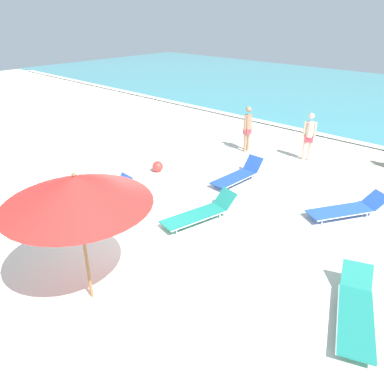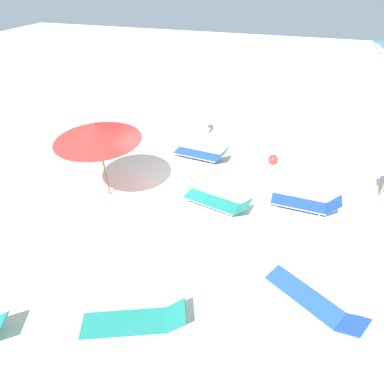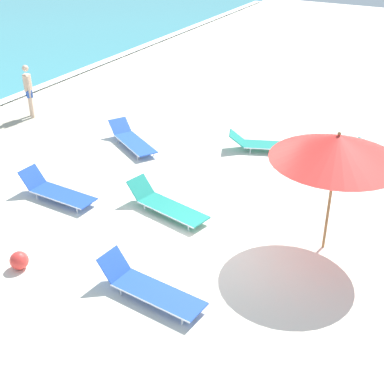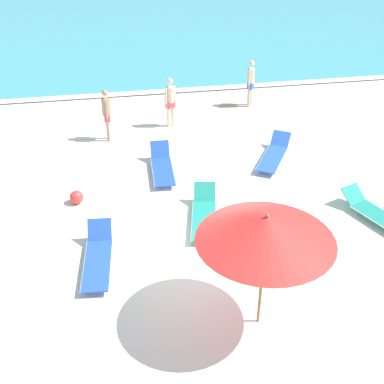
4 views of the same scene
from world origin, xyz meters
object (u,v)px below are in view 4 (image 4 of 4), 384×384
object	(u,v)px
sun_lounger_under_umbrella	(162,166)
beachgoer_shoreline_child	(251,81)
beachgoer_wading_adult	(107,112)
beach_ball	(77,197)
sun_lounger_beside_umbrella	(204,214)
sun_lounger_near_water_left	(98,257)
sun_lounger_near_water_right	(274,154)
beachgoer_strolling_adult	(170,99)
sun_lounger_mid_beach_solo	(377,214)
beach_umbrella	(266,229)

from	to	relation	value
sun_lounger_under_umbrella	beachgoer_shoreline_child	world-z (taller)	beachgoer_shoreline_child
beachgoer_wading_adult	sun_lounger_under_umbrella	bearing A→B (deg)	-149.54
beachgoer_wading_adult	beach_ball	world-z (taller)	beachgoer_wading_adult
sun_lounger_beside_umbrella	beachgoer_wading_adult	distance (m)	5.74
sun_lounger_near_water_left	sun_lounger_near_water_right	world-z (taller)	sun_lounger_near_water_left
beachgoer_shoreline_child	beachgoer_strolling_adult	bearing A→B (deg)	-33.08
sun_lounger_near_water_left	beach_ball	xyz separation A→B (m)	(-0.50, 2.75, -0.03)
sun_lounger_under_umbrella	beachgoer_strolling_adult	world-z (taller)	beachgoer_strolling_adult
sun_lounger_near_water_left	beachgoer_strolling_adult	world-z (taller)	beachgoer_strolling_adult
beachgoer_shoreline_child	sun_lounger_mid_beach_solo	bearing A→B (deg)	44.00
sun_lounger_under_umbrella	beachgoer_wading_adult	xyz separation A→B (m)	(-1.48, 2.54, 0.78)
beachgoer_strolling_adult	sun_lounger_near_water_left	bearing A→B (deg)	-142.29
sun_lounger_near_water_left	sun_lounger_near_water_right	xyz separation A→B (m)	(5.52, 4.17, -0.01)
sun_lounger_under_umbrella	beachgoer_shoreline_child	bearing A→B (deg)	51.45
beachgoer_wading_adult	beachgoer_shoreline_child	distance (m)	5.75
beach_umbrella	sun_lounger_near_water_right	size ratio (longest dim) A/B	1.19
sun_lounger_beside_umbrella	sun_lounger_near_water_left	xyz separation A→B (m)	(-2.75, -1.30, 0.00)
beach_umbrella	beachgoer_wading_adult	world-z (taller)	beach_umbrella
sun_lounger_near_water_left	beachgoer_strolling_adult	xyz separation A→B (m)	(2.72, 7.24, 0.78)
beachgoer_strolling_adult	beach_ball	bearing A→B (deg)	-157.41
sun_lounger_beside_umbrella	beach_ball	distance (m)	3.56
sun_lounger_near_water_left	beachgoer_wading_adult	size ratio (longest dim) A/B	1.24
sun_lounger_mid_beach_solo	sun_lounger_beside_umbrella	bearing A→B (deg)	148.71
sun_lounger_beside_umbrella	beachgoer_strolling_adult	bearing A→B (deg)	102.30
sun_lounger_beside_umbrella	beachgoer_shoreline_child	world-z (taller)	beachgoer_shoreline_child
sun_lounger_near_water_right	beachgoer_strolling_adult	distance (m)	4.23
sun_lounger_under_umbrella	sun_lounger_beside_umbrella	distance (m)	2.79
beach_umbrella	sun_lounger_beside_umbrella	size ratio (longest dim) A/B	1.18
sun_lounger_near_water_left	beachgoer_shoreline_child	xyz separation A→B (m)	(5.93, 8.52, 0.78)
sun_lounger_beside_umbrella	sun_lounger_mid_beach_solo	distance (m)	4.49
sun_lounger_under_umbrella	sun_lounger_beside_umbrella	world-z (taller)	sun_lounger_under_umbrella
beachgoer_wading_adult	beachgoer_strolling_adult	size ratio (longest dim) A/B	1.00
sun_lounger_beside_umbrella	sun_lounger_near_water_right	size ratio (longest dim) A/B	1.01
beachgoer_wading_adult	sun_lounger_beside_umbrella	bearing A→B (deg)	-156.72
beach_umbrella	sun_lounger_mid_beach_solo	world-z (taller)	beach_umbrella
sun_lounger_under_umbrella	beach_ball	distance (m)	2.80
beachgoer_wading_adult	sun_lounger_near_water_right	bearing A→B (deg)	-115.05
sun_lounger_beside_umbrella	beach_ball	size ratio (longest dim) A/B	5.96
sun_lounger_beside_umbrella	sun_lounger_under_umbrella	bearing A→B (deg)	117.51
beachgoer_shoreline_child	sun_lounger_near_water_left	bearing A→B (deg)	0.29
sun_lounger_near_water_left	beachgoer_shoreline_child	distance (m)	10.41
sun_lounger_beside_umbrella	beachgoer_strolling_adult	world-z (taller)	beachgoer_strolling_adult
beach_ball	beach_umbrella	bearing A→B (deg)	-54.45
sun_lounger_beside_umbrella	sun_lounger_near_water_left	size ratio (longest dim) A/B	1.02
beach_umbrella	sun_lounger_under_umbrella	world-z (taller)	beach_umbrella
beach_umbrella	beachgoer_shoreline_child	distance (m)	11.30
sun_lounger_under_umbrella	sun_lounger_near_water_left	bearing A→B (deg)	-114.35
beach_umbrella	beach_ball	bearing A→B (deg)	125.55
beachgoer_wading_adult	beach_ball	bearing A→B (deg)	165.03
sun_lounger_under_umbrella	beachgoer_strolling_adult	distance (m)	3.42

